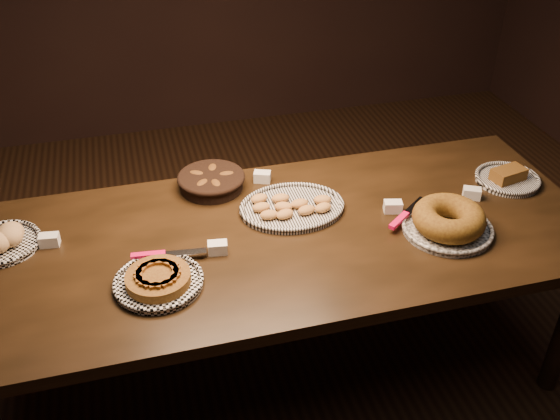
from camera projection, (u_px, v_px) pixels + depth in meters
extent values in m
plane|color=black|center=(284.00, 368.00, 2.78)|extent=(5.00, 5.00, 0.00)
cube|color=black|center=(284.00, 238.00, 2.37)|extent=(2.40, 1.00, 0.05)
cylinder|color=black|center=(16.00, 296.00, 2.65)|extent=(0.08, 0.08, 0.70)
cylinder|color=black|center=(472.00, 220.00, 3.11)|extent=(0.08, 0.08, 0.70)
torus|color=white|center=(158.00, 281.00, 2.10)|extent=(0.31, 0.31, 0.02)
cylinder|color=#48250E|center=(158.00, 278.00, 2.09)|extent=(0.28, 0.28, 0.03)
cube|color=#4F250D|center=(175.00, 274.00, 2.07)|extent=(0.05, 0.08, 0.01)
cube|color=#4F250D|center=(174.00, 268.00, 2.10)|extent=(0.04, 0.08, 0.01)
cube|color=#4F250D|center=(168.00, 263.00, 2.12)|extent=(0.07, 0.07, 0.01)
cube|color=#4F250D|center=(159.00, 262.00, 2.13)|extent=(0.08, 0.04, 0.01)
cube|color=#4F250D|center=(149.00, 264.00, 2.12)|extent=(0.08, 0.05, 0.01)
cube|color=#4F250D|center=(142.00, 269.00, 2.09)|extent=(0.06, 0.07, 0.01)
cube|color=#4F250D|center=(139.00, 275.00, 2.07)|extent=(0.03, 0.08, 0.01)
cube|color=#4F250D|center=(142.00, 281.00, 2.04)|extent=(0.06, 0.08, 0.01)
cube|color=#4F250D|center=(150.00, 285.00, 2.03)|extent=(0.08, 0.05, 0.01)
cube|color=#4F250D|center=(161.00, 284.00, 2.03)|extent=(0.08, 0.03, 0.01)
cube|color=#4F250D|center=(170.00, 280.00, 2.05)|extent=(0.07, 0.06, 0.01)
cube|color=#EE0B50|center=(148.00, 255.00, 2.19)|extent=(0.12, 0.04, 0.02)
cube|color=silver|center=(185.00, 252.00, 2.21)|extent=(0.15, 0.05, 0.00)
torus|color=black|center=(292.00, 206.00, 2.47)|extent=(0.34, 0.34, 0.02)
ellipsoid|color=#925E2A|center=(269.00, 215.00, 2.40)|extent=(0.07, 0.05, 0.04)
ellipsoid|color=#925E2A|center=(285.00, 214.00, 2.40)|extent=(0.08, 0.07, 0.04)
ellipsoid|color=#925E2A|center=(306.00, 210.00, 2.43)|extent=(0.08, 0.06, 0.04)
ellipsoid|color=#925E2A|center=(323.00, 208.00, 2.44)|extent=(0.08, 0.07, 0.04)
ellipsoid|color=#925E2A|center=(261.00, 207.00, 2.44)|extent=(0.08, 0.05, 0.04)
ellipsoid|color=#925E2A|center=(283.00, 207.00, 2.45)|extent=(0.08, 0.07, 0.04)
ellipsoid|color=#925E2A|center=(300.00, 204.00, 2.47)|extent=(0.08, 0.06, 0.04)
ellipsoid|color=#925E2A|center=(322.00, 200.00, 2.49)|extent=(0.08, 0.06, 0.04)
ellipsoid|color=#925E2A|center=(259.00, 199.00, 2.50)|extent=(0.08, 0.06, 0.04)
ellipsoid|color=#925E2A|center=(280.00, 198.00, 2.50)|extent=(0.07, 0.05, 0.04)
torus|color=black|center=(447.00, 227.00, 2.35)|extent=(0.34, 0.34, 0.02)
torus|color=brown|center=(449.00, 218.00, 2.33)|extent=(0.32, 0.32, 0.09)
cube|color=#EE0B50|center=(399.00, 220.00, 2.37)|extent=(0.11, 0.09, 0.02)
cube|color=silver|center=(415.00, 206.00, 2.46)|extent=(0.14, 0.12, 0.00)
cylinder|color=black|center=(211.00, 182.00, 2.60)|extent=(0.30, 0.30, 0.07)
torus|color=black|center=(211.00, 177.00, 2.58)|extent=(0.28, 0.28, 0.02)
ellipsoid|color=black|center=(227.00, 176.00, 2.60)|extent=(0.08, 0.05, 0.04)
ellipsoid|color=black|center=(213.00, 170.00, 2.64)|extent=(0.07, 0.09, 0.04)
ellipsoid|color=black|center=(197.00, 175.00, 2.60)|extent=(0.10, 0.08, 0.04)
ellipsoid|color=black|center=(202.00, 185.00, 2.54)|extent=(0.09, 0.09, 0.04)
ellipsoid|color=black|center=(216.00, 186.00, 2.54)|extent=(0.06, 0.09, 0.04)
torus|color=white|center=(2.00, 242.00, 2.27)|extent=(0.28, 0.28, 0.02)
ellipsoid|color=#AE8650|center=(11.00, 232.00, 2.27)|extent=(0.09, 0.09, 0.07)
ellipsoid|color=#AE8650|center=(10.00, 236.00, 2.25)|extent=(0.09, 0.09, 0.07)
torus|color=black|center=(508.00, 178.00, 2.65)|extent=(0.27, 0.27, 0.02)
cube|color=#48250E|center=(509.00, 174.00, 2.64)|extent=(0.16, 0.11, 0.05)
cube|color=white|center=(218.00, 248.00, 2.24)|extent=(0.08, 0.05, 0.04)
cube|color=white|center=(262.00, 177.00, 2.65)|extent=(0.08, 0.07, 0.04)
cube|color=white|center=(393.00, 207.00, 2.46)|extent=(0.08, 0.06, 0.04)
cube|color=white|center=(49.00, 240.00, 2.28)|extent=(0.08, 0.05, 0.04)
cube|color=white|center=(472.00, 193.00, 2.54)|extent=(0.08, 0.07, 0.04)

